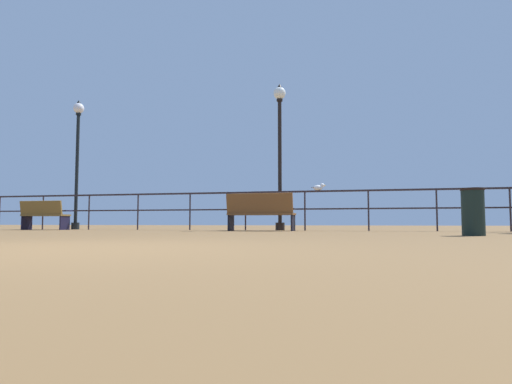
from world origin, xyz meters
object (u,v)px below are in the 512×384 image
(lamppost_left, at_px, (77,149))
(seagull_on_rail, at_px, (319,187))
(trash_bin, at_px, (473,212))
(lamppost_center, at_px, (280,138))
(bench_far_left, at_px, (44,214))
(bench_near_left, at_px, (260,211))

(lamppost_left, distance_m, seagull_on_rail, 8.00)
(trash_bin, bearing_deg, lamppost_left, 158.69)
(lamppost_center, xyz_separation_m, seagull_on_rail, (1.14, -0.25, -1.46))
(bench_far_left, xyz_separation_m, seagull_on_rail, (8.26, 0.72, 0.71))
(lamppost_left, bearing_deg, seagull_on_rail, -1.83)
(lamppost_center, bearing_deg, bench_far_left, -172.26)
(bench_far_left, xyz_separation_m, bench_near_left, (6.79, -0.02, 0.05))
(seagull_on_rail, bearing_deg, lamppost_left, 178.17)
(lamppost_center, height_order, seagull_on_rail, lamppost_center)
(seagull_on_rail, xyz_separation_m, trash_bin, (3.00, -3.99, -0.79))
(bench_far_left, bearing_deg, seagull_on_rail, 4.97)
(trash_bin, bearing_deg, bench_near_left, 144.00)
(bench_near_left, distance_m, trash_bin, 5.53)
(lamppost_left, relative_size, seagull_on_rail, 10.38)
(lamppost_left, relative_size, lamppost_center, 1.00)
(bench_far_left, bearing_deg, trash_bin, -16.19)
(seagull_on_rail, height_order, trash_bin, seagull_on_rail)
(bench_far_left, bearing_deg, lamppost_left, 67.86)
(bench_near_left, xyz_separation_m, trash_bin, (4.48, -3.25, -0.13))
(seagull_on_rail, distance_m, trash_bin, 5.05)
(bench_far_left, height_order, bench_near_left, bench_near_left)
(bench_far_left, bearing_deg, bench_near_left, -0.17)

